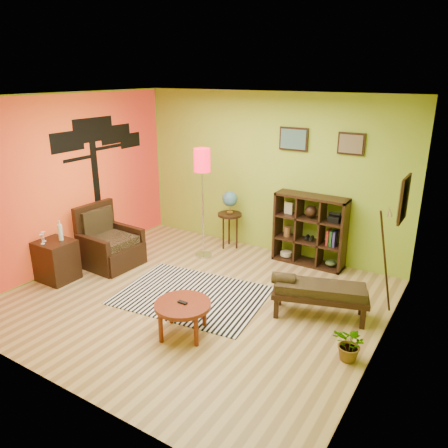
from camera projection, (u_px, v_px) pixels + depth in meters
The scene contains 11 objects.
ground at pixel (195, 299), 6.28m from camera, with size 5.00×5.00×0.00m, color tan.
room_shell at pixel (187, 175), 5.74m from camera, with size 5.04×4.54×2.82m.
zebra_rug at pixel (192, 295), 6.37m from camera, with size 2.06×1.50×0.01m, color silver.
coffee_table at pixel (183, 307), 5.33m from camera, with size 0.69×0.69×0.45m.
armchair at pixel (109, 247), 7.34m from camera, with size 0.88×0.88×1.02m.
side_cabinet at pixel (56, 260), 6.77m from camera, with size 0.54×0.49×0.96m.
floor_lamp at pixel (202, 170), 7.24m from camera, with size 0.29×0.29×1.91m.
globe_table at pixel (230, 205), 7.88m from camera, with size 0.44×0.44×1.07m.
cube_shelf at pixel (310, 230), 7.25m from camera, with size 1.20×0.35×1.20m.
bench at pixel (318, 291), 5.73m from camera, with size 1.32×0.81×0.58m.
potted_plant at pixel (351, 348), 4.89m from camera, with size 0.38×0.42×0.33m, color #26661E.
Camera 1 is at (3.30, -4.51, 3.08)m, focal length 35.00 mm.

